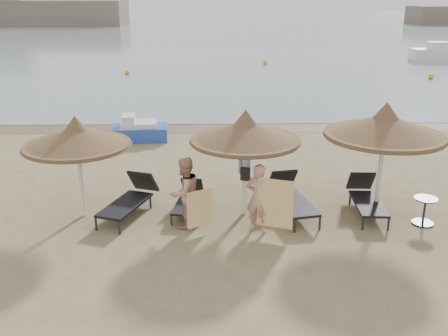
# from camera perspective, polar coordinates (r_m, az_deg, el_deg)

# --- Properties ---
(ground) EXTENTS (160.00, 160.00, 0.00)m
(ground) POSITION_cam_1_polar(r_m,az_deg,el_deg) (11.77, -1.15, -7.24)
(ground) COLOR #8F7E57
(ground) RESTS_ON ground
(sea) EXTENTS (200.00, 140.00, 0.03)m
(sea) POSITION_cam_1_polar(r_m,az_deg,el_deg) (90.67, -1.24, 16.12)
(sea) COLOR slate
(sea) RESTS_ON ground
(wet_sand_strip) EXTENTS (200.00, 1.60, 0.01)m
(wet_sand_strip) POSITION_cam_1_polar(r_m,az_deg,el_deg) (20.60, -1.20, 4.60)
(wet_sand_strip) COLOR brown
(wet_sand_strip) RESTS_ON ground
(far_shore) EXTENTS (150.00, 54.80, 12.00)m
(far_shore) POSITION_cam_1_polar(r_m,az_deg,el_deg) (91.87, -17.87, 17.09)
(far_shore) COLOR #786753
(far_shore) RESTS_ON ground
(palapa_left) EXTENTS (2.58, 2.58, 2.56)m
(palapa_left) POSITION_cam_1_polar(r_m,az_deg,el_deg) (12.35, -16.50, 3.39)
(palapa_left) COLOR white
(palapa_left) RESTS_ON ground
(palapa_center) EXTENTS (2.70, 2.70, 2.68)m
(palapa_center) POSITION_cam_1_polar(r_m,az_deg,el_deg) (11.95, 2.47, 4.13)
(palapa_center) COLOR white
(palapa_center) RESTS_ON ground
(palapa_right) EXTENTS (2.89, 2.89, 2.87)m
(palapa_right) POSITION_cam_1_polar(r_m,az_deg,el_deg) (12.47, 17.91, 4.57)
(palapa_right) COLOR white
(palapa_right) RESTS_ON ground
(lounger_far_left) EXTENTS (1.35, 2.19, 0.93)m
(lounger_far_left) POSITION_cam_1_polar(r_m,az_deg,el_deg) (12.73, -10.62, -3.38)
(lounger_far_left) COLOR #27282D
(lounger_far_left) RESTS_ON ground
(lounger_near_left) EXTENTS (0.78, 1.71, 0.74)m
(lounger_near_left) POSITION_cam_1_polar(r_m,az_deg,el_deg) (12.72, -4.08, -3.53)
(lounger_near_left) COLOR #27282D
(lounger_near_left) RESTS_ON ground
(lounger_near_right) EXTENTS (1.11, 2.19, 0.94)m
(lounger_near_right) POSITION_cam_1_polar(r_m,az_deg,el_deg) (12.72, 7.65, -3.22)
(lounger_near_right) COLOR #27282D
(lounger_near_right) RESTS_ON ground
(lounger_far_right) EXTENTS (0.76, 2.01, 0.88)m
(lounger_far_right) POSITION_cam_1_polar(r_m,az_deg,el_deg) (13.13, 15.92, -3.20)
(lounger_far_right) COLOR #27282D
(lounger_far_right) RESTS_ON ground
(side_table) EXTENTS (0.55, 0.55, 0.67)m
(side_table) POSITION_cam_1_polar(r_m,az_deg,el_deg) (12.93, 21.90, -4.66)
(side_table) COLOR #27282D
(side_table) RESTS_ON ground
(person_left) EXTENTS (1.08, 1.07, 2.01)m
(person_left) POSITION_cam_1_polar(r_m,az_deg,el_deg) (11.63, -4.54, -2.22)
(person_left) COLOR tan
(person_left) RESTS_ON ground
(person_right) EXTENTS (1.05, 0.90, 1.94)m
(person_right) POSITION_cam_1_polar(r_m,az_deg,el_deg) (11.40, 3.99, -2.85)
(person_right) COLOR tan
(person_right) RESTS_ON ground
(towel_left) EXTENTS (0.57, 0.33, 0.90)m
(towel_left) POSITION_cam_1_polar(r_m,az_deg,el_deg) (11.44, -2.83, -4.65)
(towel_left) COLOR orange
(towel_left) RESTS_ON ground
(towel_right) EXTENTS (0.79, 0.31, 1.17)m
(towel_right) POSITION_cam_1_polar(r_m,az_deg,el_deg) (11.27, 5.86, -4.08)
(towel_right) COLOR orange
(towel_right) RESTS_ON ground
(bag_patterned) EXTENTS (0.30, 0.18, 0.36)m
(bag_patterned) POSITION_cam_1_polar(r_m,az_deg,el_deg) (12.40, 2.36, 0.20)
(bag_patterned) COLOR white
(bag_patterned) RESTS_ON ground
(bag_dark) EXTENTS (0.25, 0.16, 0.33)m
(bag_dark) POSITION_cam_1_polar(r_m,az_deg,el_deg) (12.11, 2.45, -0.70)
(bag_dark) COLOR black
(bag_dark) RESTS_ON ground
(pedal_boat) EXTENTS (2.18, 1.42, 0.96)m
(pedal_boat) POSITION_cam_1_polar(r_m,az_deg,el_deg) (19.14, -9.74, 4.26)
(pedal_boat) COLOR #2549AD
(pedal_boat) RESTS_ON ground
(buoy_left) EXTENTS (0.32, 0.32, 0.32)m
(buoy_left) POSITION_cam_1_polar(r_m,az_deg,el_deg) (35.02, -11.01, 10.69)
(buoy_left) COLOR #E5AE0B
(buoy_left) RESTS_ON ground
(buoy_mid) EXTENTS (0.35, 0.35, 0.35)m
(buoy_mid) POSITION_cam_1_polar(r_m,az_deg,el_deg) (39.50, 4.73, 11.96)
(buoy_mid) COLOR #E5AE0B
(buoy_mid) RESTS_ON ground
(buoy_right) EXTENTS (0.36, 0.36, 0.36)m
(buoy_right) POSITION_cam_1_polar(r_m,az_deg,el_deg) (35.13, 22.56, 9.64)
(buoy_right) COLOR #E5AE0B
(buoy_right) RESTS_ON ground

